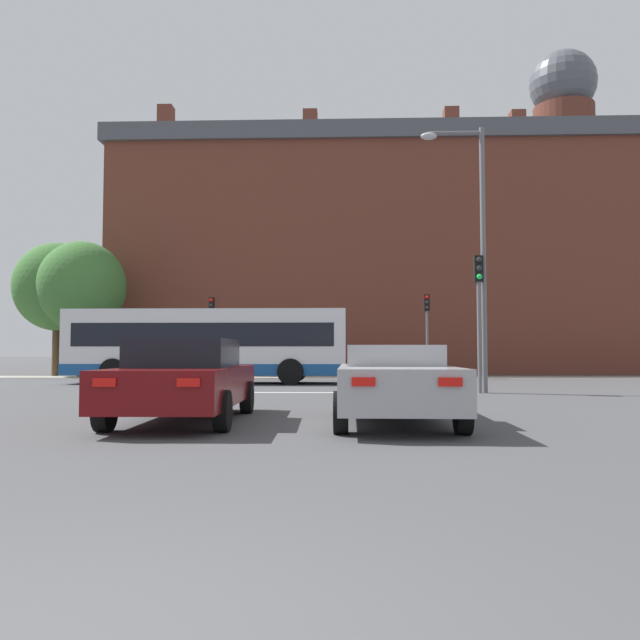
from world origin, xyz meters
TOP-DOWN VIEW (x-y plane):
  - stop_line_strip at (0.00, 16.70)m, footprint 7.49×0.30m
  - far_pavement at (0.00, 28.81)m, footprint 68.32×2.50m
  - brick_civic_building at (3.76, 38.02)m, footprint 32.48×11.81m
  - car_saloon_left at (-1.62, 8.62)m, footprint 2.11×4.86m
  - car_roadster_right at (2.04, 8.42)m, footprint 2.07×4.61m
  - bus_crossing_lead at (-4.18, 22.46)m, footprint 10.97×2.76m
  - traffic_light_far_left at (-5.22, 27.97)m, footprint 0.26×0.31m
  - traffic_light_far_right at (5.28, 27.87)m, footprint 0.26×0.31m
  - traffic_light_near_right at (5.30, 16.63)m, footprint 0.26×0.31m
  - street_lamp_junction at (5.20, 16.80)m, footprint 1.96×0.36m
  - pedestrian_waiting at (1.16, 29.18)m, footprint 0.45×0.40m
  - tree_by_building at (-13.96, 30.14)m, footprint 4.44×4.44m
  - tree_kerbside at (-12.21, 29.17)m, footprint 4.42×4.42m

SIDE VIEW (x-z plane):
  - stop_line_strip at x=0.00m, z-range 0.00..0.01m
  - far_pavement at x=0.00m, z-range 0.00..0.01m
  - car_roadster_right at x=2.04m, z-range 0.02..1.36m
  - car_saloon_left at x=-1.62m, z-range 0.02..1.47m
  - pedestrian_waiting at x=1.16m, z-range 0.15..1.85m
  - bus_crossing_lead at x=-4.18m, z-range 0.10..3.01m
  - traffic_light_far_left at x=-5.22m, z-range 0.69..4.63m
  - traffic_light_far_right at x=5.28m, z-range 0.71..4.75m
  - traffic_light_near_right at x=5.30m, z-range 0.72..4.88m
  - tree_kerbside at x=-12.21m, z-range 1.15..8.11m
  - tree_by_building at x=-13.96m, z-range 1.18..8.24m
  - street_lamp_junction at x=5.20m, z-range 0.81..9.00m
  - brick_civic_building at x=3.76m, z-range -2.99..17.94m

